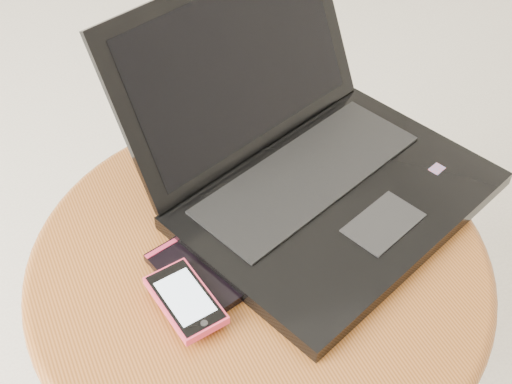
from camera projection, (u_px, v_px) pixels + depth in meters
name	position (u px, v px, depth m)	size (l,w,h in m)	color
table	(259.00, 301.00, 0.89)	(0.58, 0.58, 0.46)	#552916
laptop	(309.00, 161.00, 0.88)	(0.50, 0.49, 0.24)	black
phone_black	(195.00, 275.00, 0.79)	(0.09, 0.14, 0.01)	black
phone_pink	(185.00, 300.00, 0.75)	(0.07, 0.11, 0.01)	#DF3452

